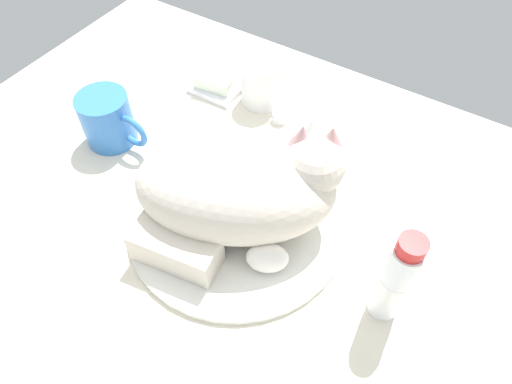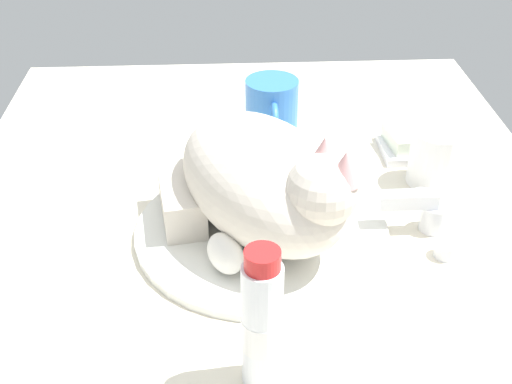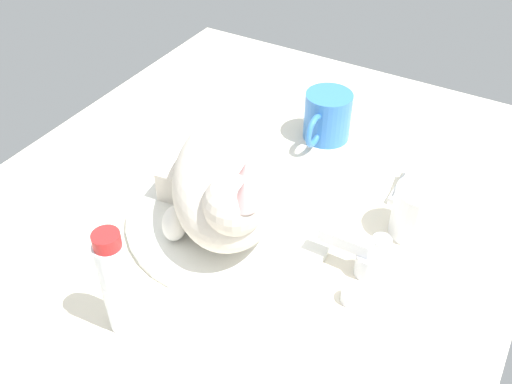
% 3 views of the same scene
% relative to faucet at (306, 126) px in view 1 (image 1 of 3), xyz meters
% --- Properties ---
extents(ground_plane, '(1.10, 0.83, 0.03)m').
position_rel_faucet_xyz_m(ground_plane, '(0.00, -0.21, -0.04)').
color(ground_plane, silver).
extents(sink_basin, '(0.32, 0.32, 0.01)m').
position_rel_faucet_xyz_m(sink_basin, '(0.00, -0.21, -0.02)').
color(sink_basin, silver).
rests_on(sink_basin, ground_plane).
extents(faucet, '(0.14, 0.09, 0.06)m').
position_rel_faucet_xyz_m(faucet, '(0.00, 0.00, 0.00)').
color(faucet, silver).
rests_on(faucet, ground_plane).
extents(cat, '(0.31, 0.27, 0.16)m').
position_rel_faucet_xyz_m(cat, '(0.01, -0.21, 0.06)').
color(cat, beige).
rests_on(cat, sink_basin).
extents(coffee_mug, '(0.12, 0.08, 0.09)m').
position_rel_faucet_xyz_m(coffee_mug, '(-0.27, -0.18, 0.02)').
color(coffee_mug, '#3372C6').
rests_on(coffee_mug, ground_plane).
extents(rinse_cup, '(0.07, 0.07, 0.08)m').
position_rel_faucet_xyz_m(rinse_cup, '(-0.11, 0.04, 0.02)').
color(rinse_cup, white).
rests_on(rinse_cup, ground_plane).
extents(soap_dish, '(0.09, 0.06, 0.01)m').
position_rel_faucet_xyz_m(soap_dish, '(-0.19, 0.02, -0.02)').
color(soap_dish, white).
rests_on(soap_dish, ground_plane).
extents(soap_bar, '(0.07, 0.05, 0.02)m').
position_rel_faucet_xyz_m(soap_bar, '(-0.19, 0.02, -0.00)').
color(soap_bar, silver).
rests_on(soap_bar, soap_dish).
extents(toothpaste_bottle, '(0.04, 0.04, 0.16)m').
position_rel_faucet_xyz_m(toothpaste_bottle, '(0.23, -0.22, 0.05)').
color(toothpaste_bottle, white).
rests_on(toothpaste_bottle, ground_plane).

